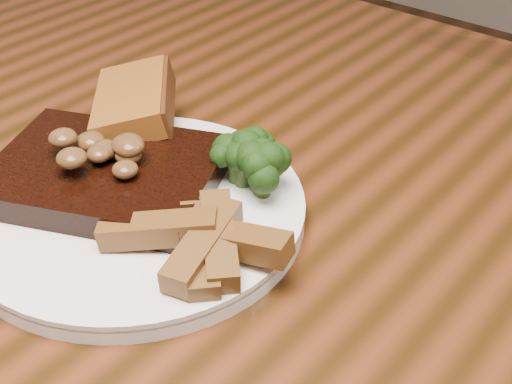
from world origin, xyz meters
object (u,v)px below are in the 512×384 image
garlic_bread (135,122)px  potato_wedges (193,238)px  dining_table (258,324)px  plate (136,212)px  steak (106,176)px

garlic_bread → potato_wedges: size_ratio=1.02×
dining_table → plate: plate is taller
dining_table → potato_wedges: bearing=-105.5°
potato_wedges → garlic_bread: bearing=150.6°
dining_table → potato_wedges: potato_wedges is taller
steak → garlic_bread: bearing=98.0°
plate → garlic_bread: 0.11m
steak → garlic_bread: (-0.04, 0.07, -0.00)m
plate → potato_wedges: bearing=-8.4°
plate → steak: bearing=177.2°
dining_table → garlic_bread: size_ratio=14.96×
steak → potato_wedges: same height
garlic_bread → dining_table: bearing=36.0°
dining_table → steak: bearing=-160.9°
plate → steak: 0.04m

